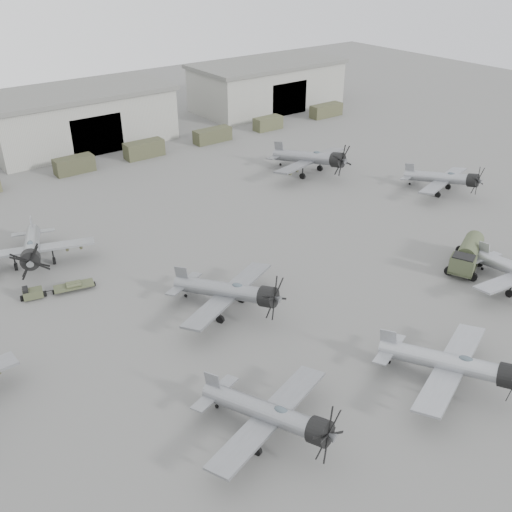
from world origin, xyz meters
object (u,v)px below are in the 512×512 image
(aircraft_near_0, at_px, (274,415))
(aircraft_mid_3, at_px, (446,179))
(aircraft_mid_1, at_px, (232,292))
(tug_trailer, at_px, (49,291))
(aircraft_near_1, at_px, (456,365))
(fuel_tanker, at_px, (468,253))
(aircraft_far_1, at_px, (313,158))
(aircraft_far_0, at_px, (32,248))

(aircraft_near_0, relative_size, aircraft_mid_3, 1.00)
(aircraft_mid_1, height_order, tug_trailer, aircraft_mid_1)
(aircraft_near_0, xyz_separation_m, aircraft_mid_3, (44.02, 19.49, -0.02))
(aircraft_mid_3, xyz_separation_m, tug_trailer, (-50.01, 6.96, -1.59))
(aircraft_near_1, height_order, aircraft_mid_3, aircraft_near_1)
(aircraft_mid_1, relative_size, fuel_tanker, 1.62)
(aircraft_mid_3, relative_size, aircraft_far_1, 0.83)
(aircraft_near_1, height_order, aircraft_mid_1, aircraft_mid_1)
(aircraft_mid_1, distance_m, aircraft_far_1, 35.33)
(aircraft_near_1, xyz_separation_m, aircraft_far_0, (-19.15, 36.51, 0.10))
(aircraft_mid_3, xyz_separation_m, aircraft_far_1, (-9.47, 15.34, 0.42))
(aircraft_near_1, distance_m, aircraft_far_1, 44.10)
(aircraft_near_0, height_order, aircraft_far_0, aircraft_far_0)
(aircraft_far_0, bearing_deg, aircraft_mid_3, 3.32)
(aircraft_near_1, height_order, aircraft_far_0, aircraft_far_0)
(aircraft_near_1, relative_size, aircraft_far_1, 0.84)
(tug_trailer, bearing_deg, fuel_tanker, -16.20)
(aircraft_near_1, xyz_separation_m, tug_trailer, (-19.82, 30.55, -1.65))
(aircraft_near_0, height_order, aircraft_near_1, aircraft_near_1)
(aircraft_near_0, height_order, aircraft_mid_1, aircraft_mid_1)
(aircraft_mid_3, height_order, tug_trailer, aircraft_mid_3)
(aircraft_mid_3, relative_size, fuel_tanker, 1.56)
(aircraft_mid_1, height_order, aircraft_far_0, aircraft_far_0)
(aircraft_mid_3, distance_m, fuel_tanker, 19.40)
(aircraft_mid_3, bearing_deg, tug_trailer, 157.22)
(tug_trailer, bearing_deg, aircraft_far_0, 96.88)
(aircraft_mid_3, bearing_deg, aircraft_far_0, 150.47)
(aircraft_near_0, distance_m, aircraft_mid_1, 15.09)
(aircraft_far_1, height_order, fuel_tanker, aircraft_far_1)
(aircraft_far_1, bearing_deg, tug_trailer, 179.83)
(fuel_tanker, height_order, tug_trailer, fuel_tanker)
(tug_trailer, bearing_deg, aircraft_mid_1, -32.89)
(aircraft_near_1, distance_m, fuel_tanker, 19.10)
(aircraft_far_0, distance_m, aircraft_far_1, 39.96)
(aircraft_far_1, bearing_deg, aircraft_mid_3, -70.17)
(aircraft_mid_3, bearing_deg, aircraft_mid_1, 173.76)
(aircraft_mid_1, distance_m, tug_trailer, 17.68)
(aircraft_mid_1, bearing_deg, aircraft_far_0, 97.86)
(aircraft_near_1, distance_m, aircraft_mid_3, 38.31)
(aircraft_near_0, xyz_separation_m, aircraft_far_0, (-5.33, 32.41, 0.14))
(aircraft_near_0, xyz_separation_m, fuel_tanker, (29.94, 6.15, -0.55))
(aircraft_near_1, xyz_separation_m, aircraft_mid_1, (-7.63, 17.85, 0.07))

